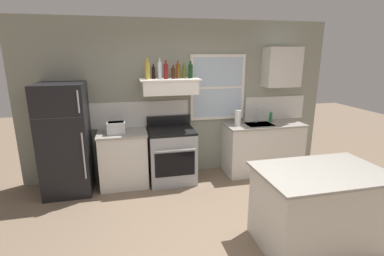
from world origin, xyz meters
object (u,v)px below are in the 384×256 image
object	(u,v)px
bottle_red_label_wine	(166,71)
bottle_brown_stout	(173,73)
bottle_clear_tall	(160,70)
dish_soap_bottle	(271,117)
bottle_champagne_gold_foil	(147,70)
toaster	(116,128)
paper_towel_roll	(238,118)
bottle_olive_oil_square	(184,72)
kitchen_island	(318,208)
refrigerator	(65,140)
bottle_balsamic_dark	(154,73)
bottle_amber_wine	(178,71)
stove_range	(172,155)
bottle_dark_green_wine	(191,71)

from	to	relation	value
bottle_red_label_wine	bottle_brown_stout	size ratio (longest dim) A/B	1.35
bottle_clear_tall	bottle_brown_stout	distance (m)	0.22
dish_soap_bottle	bottle_champagne_gold_foil	bearing A→B (deg)	-178.03
bottle_clear_tall	bottle_brown_stout	xyz separation A→B (m)	(0.21, -0.04, -0.05)
toaster	paper_towel_roll	xyz separation A→B (m)	(2.07, 0.07, 0.04)
bottle_olive_oil_square	kitchen_island	world-z (taller)	bottle_olive_oil_square
bottle_clear_tall	paper_towel_roll	xyz separation A→B (m)	(1.34, -0.05, -0.84)
refrigerator	toaster	world-z (taller)	refrigerator
bottle_brown_stout	bottle_champagne_gold_foil	bearing A→B (deg)	177.59
bottle_clear_tall	bottle_olive_oil_square	world-z (taller)	bottle_clear_tall
refrigerator	bottle_brown_stout	world-z (taller)	bottle_brown_stout
bottle_balsamic_dark	bottle_amber_wine	bearing A→B (deg)	-4.69
stove_range	bottle_dark_green_wine	size ratio (longest dim) A/B	3.94
bottle_balsamic_dark	bottle_champagne_gold_foil	bearing A→B (deg)	-148.40
refrigerator	dish_soap_bottle	size ratio (longest dim) A/B	9.57
bottle_olive_oil_square	bottle_balsamic_dark	bearing A→B (deg)	-179.34
bottle_olive_oil_square	paper_towel_roll	xyz separation A→B (m)	(0.94, -0.09, -0.80)
kitchen_island	paper_towel_roll	bearing A→B (deg)	94.08
bottle_brown_stout	paper_towel_roll	world-z (taller)	bottle_brown_stout
toaster	bottle_brown_stout	distance (m)	1.25
refrigerator	bottle_dark_green_wine	size ratio (longest dim) A/B	6.23
toaster	stove_range	world-z (taller)	toaster
stove_range	bottle_red_label_wine	distance (m)	1.41
bottle_clear_tall	kitchen_island	size ratio (longest dim) A/B	0.23
paper_towel_roll	stove_range	bearing A→B (deg)	-178.20
refrigerator	bottle_brown_stout	distance (m)	1.97
bottle_brown_stout	bottle_amber_wine	size ratio (longest dim) A/B	0.77
bottle_clear_tall	bottle_champagne_gold_foil	bearing A→B (deg)	-172.79
paper_towel_roll	kitchen_island	bearing A→B (deg)	-85.92
bottle_champagne_gold_foil	dish_soap_bottle	bearing A→B (deg)	1.97
bottle_amber_wine	kitchen_island	distance (m)	2.83
bottle_dark_green_wine	paper_towel_roll	world-z (taller)	bottle_dark_green_wine
bottle_champagne_gold_foil	bottle_balsamic_dark	bearing A→B (deg)	31.60
bottle_brown_stout	dish_soap_bottle	world-z (taller)	bottle_brown_stout
bottle_amber_wine	bottle_olive_oil_square	distance (m)	0.12
bottle_red_label_wine	bottle_dark_green_wine	bearing A→B (deg)	6.33
refrigerator	bottle_red_label_wine	bearing A→B (deg)	2.33
bottle_amber_wine	stove_range	bearing A→B (deg)	-147.74
bottle_red_label_wine	dish_soap_bottle	world-z (taller)	bottle_red_label_wine
bottle_olive_oil_square	paper_towel_roll	bearing A→B (deg)	-5.58
bottle_balsamic_dark	bottle_olive_oil_square	world-z (taller)	bottle_olive_oil_square
refrigerator	bottle_olive_oil_square	world-z (taller)	bottle_olive_oil_square
bottle_olive_oil_square	bottle_amber_wine	bearing A→B (deg)	-160.60
stove_range	dish_soap_bottle	bearing A→B (deg)	4.18
bottle_champagne_gold_foil	dish_soap_bottle	world-z (taller)	bottle_champagne_gold_foil
stove_range	bottle_red_label_wine	world-z (taller)	bottle_red_label_wine
bottle_clear_tall	paper_towel_roll	size ratio (longest dim) A/B	1.20
toaster	stove_range	bearing A→B (deg)	2.38
kitchen_island	bottle_champagne_gold_foil	bearing A→B (deg)	128.61
stove_range	bottle_clear_tall	size ratio (longest dim) A/B	3.36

